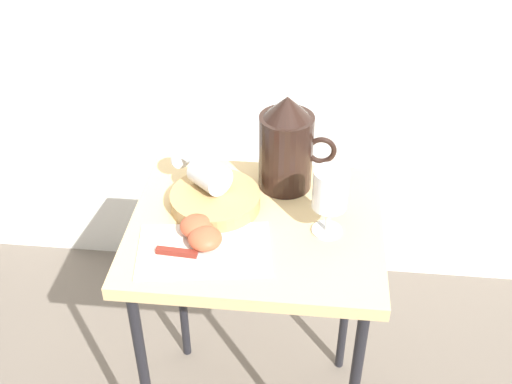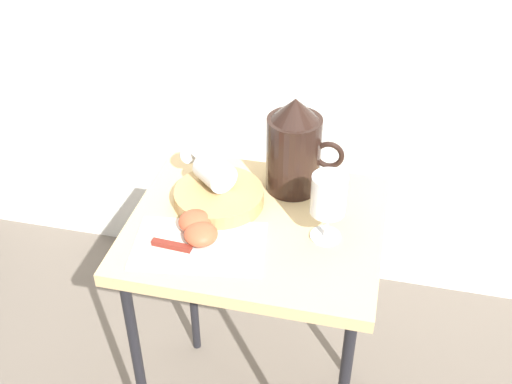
{
  "view_description": "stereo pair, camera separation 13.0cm",
  "coord_description": "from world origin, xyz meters",
  "px_view_note": "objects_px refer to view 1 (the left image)",
  "views": [
    {
      "loc": [
        0.11,
        -1.05,
        1.54
      ],
      "look_at": [
        0.0,
        0.0,
        0.77
      ],
      "focal_mm": 44.3,
      "sensor_mm": 36.0,
      "label": 1
    },
    {
      "loc": [
        0.24,
        -1.02,
        1.54
      ],
      "look_at": [
        0.0,
        0.0,
        0.77
      ],
      "focal_mm": 44.3,
      "sensor_mm": 36.0,
      "label": 2
    }
  ],
  "objects_px": {
    "basket_tray": "(215,200)",
    "knife": "(195,255)",
    "apple_half_right": "(205,238)",
    "table": "(256,247)",
    "wine_glass_upright": "(330,193)",
    "wine_glass_tipped_near": "(208,174)",
    "pitcher": "(286,150)",
    "apple_half_left": "(197,226)"
  },
  "relations": [
    {
      "from": "apple_half_left",
      "to": "table",
      "type": "bearing_deg",
      "value": 24.9
    },
    {
      "from": "pitcher",
      "to": "wine_glass_tipped_near",
      "type": "relative_size",
      "value": 1.54
    },
    {
      "from": "wine_glass_upright",
      "to": "apple_half_left",
      "type": "relative_size",
      "value": 2.18
    },
    {
      "from": "basket_tray",
      "to": "wine_glass_tipped_near",
      "type": "relative_size",
      "value": 1.34
    },
    {
      "from": "table",
      "to": "apple_half_left",
      "type": "bearing_deg",
      "value": -155.1
    },
    {
      "from": "pitcher",
      "to": "knife",
      "type": "distance_m",
      "value": 0.33
    },
    {
      "from": "table",
      "to": "apple_half_left",
      "type": "relative_size",
      "value": 9.81
    },
    {
      "from": "pitcher",
      "to": "table",
      "type": "bearing_deg",
      "value": -110.14
    },
    {
      "from": "wine_glass_tipped_near",
      "to": "knife",
      "type": "distance_m",
      "value": 0.21
    },
    {
      "from": "pitcher",
      "to": "wine_glass_tipped_near",
      "type": "height_order",
      "value": "pitcher"
    },
    {
      "from": "basket_tray",
      "to": "apple_half_right",
      "type": "distance_m",
      "value": 0.14
    },
    {
      "from": "basket_tray",
      "to": "wine_glass_tipped_near",
      "type": "height_order",
      "value": "wine_glass_tipped_near"
    },
    {
      "from": "pitcher",
      "to": "wine_glass_tipped_near",
      "type": "xyz_separation_m",
      "value": [
        -0.17,
        -0.07,
        -0.02
      ]
    },
    {
      "from": "table",
      "to": "wine_glass_tipped_near",
      "type": "bearing_deg",
      "value": 147.99
    },
    {
      "from": "basket_tray",
      "to": "apple_half_right",
      "type": "height_order",
      "value": "apple_half_right"
    },
    {
      "from": "basket_tray",
      "to": "wine_glass_upright",
      "type": "bearing_deg",
      "value": -14.13
    },
    {
      "from": "basket_tray",
      "to": "pitcher",
      "type": "distance_m",
      "value": 0.19
    },
    {
      "from": "basket_tray",
      "to": "apple_half_right",
      "type": "relative_size",
      "value": 2.83
    },
    {
      "from": "basket_tray",
      "to": "knife",
      "type": "height_order",
      "value": "basket_tray"
    },
    {
      "from": "pitcher",
      "to": "knife",
      "type": "relative_size",
      "value": 0.99
    },
    {
      "from": "pitcher",
      "to": "basket_tray",
      "type": "bearing_deg",
      "value": -146.2
    },
    {
      "from": "table",
      "to": "wine_glass_upright",
      "type": "height_order",
      "value": "wine_glass_upright"
    },
    {
      "from": "wine_glass_upright",
      "to": "table",
      "type": "bearing_deg",
      "value": 173.97
    },
    {
      "from": "basket_tray",
      "to": "knife",
      "type": "bearing_deg",
      "value": -94.86
    },
    {
      "from": "pitcher",
      "to": "apple_half_left",
      "type": "xyz_separation_m",
      "value": [
        -0.17,
        -0.2,
        -0.07
      ]
    },
    {
      "from": "table",
      "to": "basket_tray",
      "type": "xyz_separation_m",
      "value": [
        -0.09,
        0.05,
        0.09
      ]
    },
    {
      "from": "basket_tray",
      "to": "wine_glass_upright",
      "type": "relative_size",
      "value": 1.3
    },
    {
      "from": "apple_half_left",
      "to": "basket_tray",
      "type": "bearing_deg",
      "value": 76.95
    },
    {
      "from": "apple_half_right",
      "to": "wine_glass_tipped_near",
      "type": "bearing_deg",
      "value": 96.33
    },
    {
      "from": "wine_glass_tipped_near",
      "to": "wine_glass_upright",
      "type": "bearing_deg",
      "value": -18.09
    },
    {
      "from": "wine_glass_tipped_near",
      "to": "basket_tray",
      "type": "bearing_deg",
      "value": -54.01
    },
    {
      "from": "table",
      "to": "wine_glass_upright",
      "type": "relative_size",
      "value": 4.5
    },
    {
      "from": "pitcher",
      "to": "wine_glass_upright",
      "type": "xyz_separation_m",
      "value": [
        0.1,
        -0.16,
        0.01
      ]
    },
    {
      "from": "table",
      "to": "pitcher",
      "type": "distance_m",
      "value": 0.23
    },
    {
      "from": "apple_half_right",
      "to": "apple_half_left",
      "type": "bearing_deg",
      "value": 122.92
    },
    {
      "from": "table",
      "to": "basket_tray",
      "type": "bearing_deg",
      "value": 154.1
    },
    {
      "from": "apple_half_right",
      "to": "knife",
      "type": "distance_m",
      "value": 0.04
    },
    {
      "from": "pitcher",
      "to": "apple_half_left",
      "type": "relative_size",
      "value": 3.26
    },
    {
      "from": "basket_tray",
      "to": "wine_glass_tipped_near",
      "type": "bearing_deg",
      "value": 125.99
    },
    {
      "from": "table",
      "to": "wine_glass_upright",
      "type": "xyz_separation_m",
      "value": [
        0.15,
        -0.02,
        0.17
      ]
    },
    {
      "from": "basket_tray",
      "to": "table",
      "type": "bearing_deg",
      "value": -25.9
    },
    {
      "from": "apple_half_right",
      "to": "knife",
      "type": "height_order",
      "value": "apple_half_right"
    }
  ]
}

